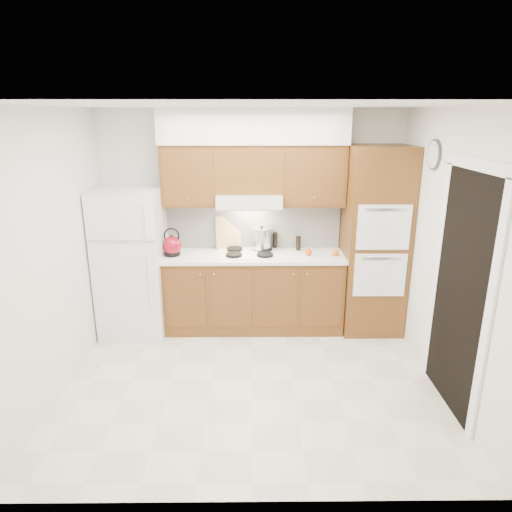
% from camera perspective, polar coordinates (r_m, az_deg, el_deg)
% --- Properties ---
extents(floor, '(3.60, 3.60, 0.00)m').
position_cam_1_polar(floor, '(4.71, -0.52, -15.18)').
color(floor, beige).
rests_on(floor, ground).
extents(ceiling, '(3.60, 3.60, 0.00)m').
position_cam_1_polar(ceiling, '(3.97, -0.63, 18.36)').
color(ceiling, white).
rests_on(ceiling, wall_back).
extents(wall_back, '(3.60, 0.02, 2.60)m').
position_cam_1_polar(wall_back, '(5.61, -0.56, 4.66)').
color(wall_back, white).
rests_on(wall_back, floor).
extents(wall_left, '(0.02, 3.00, 2.60)m').
position_cam_1_polar(wall_left, '(4.53, -23.98, 0.05)').
color(wall_left, white).
rests_on(wall_left, floor).
extents(wall_right, '(0.02, 3.00, 2.60)m').
position_cam_1_polar(wall_right, '(4.53, 22.86, 0.18)').
color(wall_right, white).
rests_on(wall_right, floor).
extents(fridge, '(0.75, 0.72, 1.72)m').
position_cam_1_polar(fridge, '(5.56, -15.20, -0.78)').
color(fridge, white).
rests_on(fridge, floor).
extents(base_cabinets, '(2.11, 0.60, 0.90)m').
position_cam_1_polar(base_cabinets, '(5.57, -0.28, -4.58)').
color(base_cabinets, brown).
rests_on(base_cabinets, floor).
extents(countertop, '(2.13, 0.62, 0.04)m').
position_cam_1_polar(countertop, '(5.40, -0.29, 0.01)').
color(countertop, white).
rests_on(countertop, base_cabinets).
extents(backsplash, '(2.11, 0.03, 0.56)m').
position_cam_1_polar(backsplash, '(5.61, -0.31, 3.83)').
color(backsplash, white).
rests_on(backsplash, countertop).
extents(oven_cabinet, '(0.70, 0.65, 2.20)m').
position_cam_1_polar(oven_cabinet, '(5.53, 14.55, 1.78)').
color(oven_cabinet, brown).
rests_on(oven_cabinet, floor).
extents(upper_cab_left, '(0.63, 0.33, 0.70)m').
position_cam_1_polar(upper_cab_left, '(5.40, -8.31, 9.92)').
color(upper_cab_left, brown).
rests_on(upper_cab_left, wall_back).
extents(upper_cab_right, '(0.73, 0.33, 0.70)m').
position_cam_1_polar(upper_cab_right, '(5.39, 7.15, 9.97)').
color(upper_cab_right, brown).
rests_on(upper_cab_right, wall_back).
extents(range_hood, '(0.75, 0.45, 0.15)m').
position_cam_1_polar(range_hood, '(5.33, -0.84, 7.02)').
color(range_hood, silver).
rests_on(range_hood, wall_back).
extents(upper_cab_over_hood, '(0.75, 0.33, 0.55)m').
position_cam_1_polar(upper_cab_over_hood, '(5.34, -0.86, 10.83)').
color(upper_cab_over_hood, brown).
rests_on(upper_cab_over_hood, range_hood).
extents(soffit, '(2.13, 0.36, 0.40)m').
position_cam_1_polar(soffit, '(5.29, -0.32, 15.93)').
color(soffit, silver).
rests_on(soffit, wall_back).
extents(cooktop, '(0.74, 0.50, 0.01)m').
position_cam_1_polar(cooktop, '(5.42, -0.82, 0.33)').
color(cooktop, white).
rests_on(cooktop, countertop).
extents(doorway, '(0.02, 0.90, 2.10)m').
position_cam_1_polar(doorway, '(4.30, 24.10, -4.39)').
color(doorway, black).
rests_on(doorway, floor).
extents(wall_clock, '(0.02, 0.30, 0.30)m').
position_cam_1_polar(wall_clock, '(4.87, 21.37, 11.71)').
color(wall_clock, '#3F3833').
rests_on(wall_clock, wall_right).
extents(kettle, '(0.26, 0.26, 0.22)m').
position_cam_1_polar(kettle, '(5.41, -10.45, 1.28)').
color(kettle, maroon).
rests_on(kettle, countertop).
extents(cutting_board, '(0.32, 0.15, 0.40)m').
position_cam_1_polar(cutting_board, '(5.60, -3.49, 2.94)').
color(cutting_board, tan).
rests_on(cutting_board, countertop).
extents(stock_pot, '(0.29, 0.29, 0.24)m').
position_cam_1_polar(stock_pot, '(5.52, 0.71, 2.21)').
color(stock_pot, silver).
rests_on(stock_pot, cooktop).
extents(condiment_a, '(0.07, 0.07, 0.20)m').
position_cam_1_polar(condiment_a, '(5.62, 2.40, 1.95)').
color(condiment_a, black).
rests_on(condiment_a, countertop).
extents(condiment_b, '(0.06, 0.06, 0.17)m').
position_cam_1_polar(condiment_b, '(5.57, 5.33, 1.56)').
color(condiment_b, black).
rests_on(condiment_b, countertop).
extents(condiment_c, '(0.07, 0.07, 0.17)m').
position_cam_1_polar(condiment_c, '(5.58, 5.31, 1.62)').
color(condiment_c, black).
rests_on(condiment_c, countertop).
extents(orange_near, '(0.09, 0.09, 0.08)m').
position_cam_1_polar(orange_near, '(5.41, 9.88, 0.42)').
color(orange_near, '#E15F0B').
rests_on(orange_near, countertop).
extents(orange_far, '(0.10, 0.10, 0.08)m').
position_cam_1_polar(orange_far, '(5.38, 6.58, 0.48)').
color(orange_far, '#E7470C').
rests_on(orange_far, countertop).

